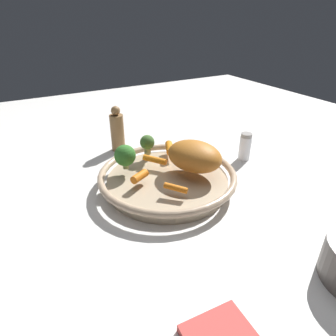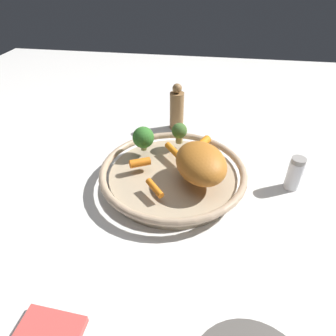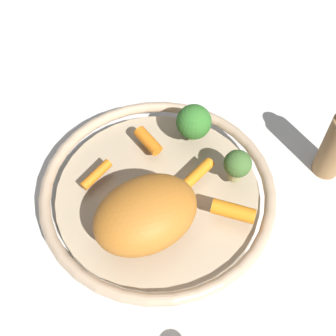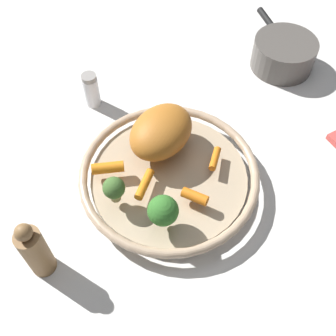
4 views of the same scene
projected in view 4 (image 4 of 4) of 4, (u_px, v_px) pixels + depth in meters
ground_plane at (169, 184)px, 0.84m from camera, size 2.20×2.20×0.00m
serving_bowl at (169, 177)px, 0.82m from camera, size 0.36×0.36×0.05m
roast_chicken_piece at (161, 132)px, 0.81m from camera, size 0.18×0.16×0.07m
baby_carrot_right at (145, 184)px, 0.77m from camera, size 0.06×0.05×0.02m
baby_carrot_near_rim at (195, 196)px, 0.75m from camera, size 0.04×0.05×0.02m
baby_carrot_left at (108, 168)px, 0.79m from camera, size 0.07×0.05×0.02m
baby_carrot_back at (215, 159)px, 0.81m from camera, size 0.05×0.05×0.02m
broccoli_floret_large at (113, 187)px, 0.74m from camera, size 0.04×0.04×0.06m
broccoli_floret_edge at (163, 211)px, 0.71m from camera, size 0.06×0.06×0.06m
salt_shaker at (91, 90)px, 0.94m from camera, size 0.04×0.04×0.09m
pepper_mill at (35, 250)px, 0.68m from camera, size 0.04×0.04×0.15m
saucepan at (283, 54)px, 1.02m from camera, size 0.15×0.23×0.07m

